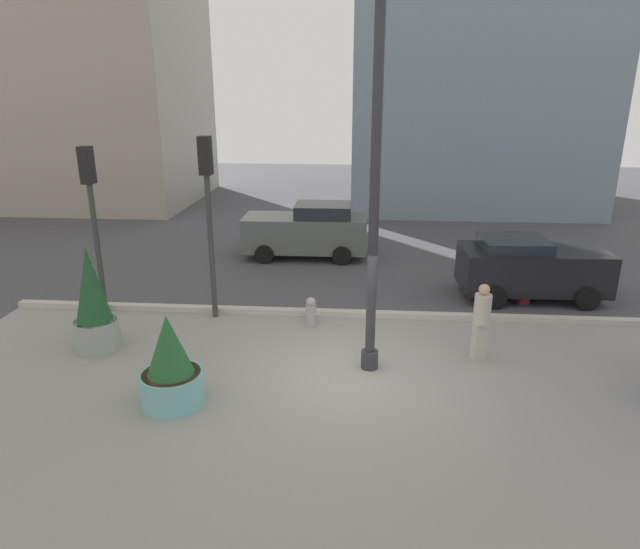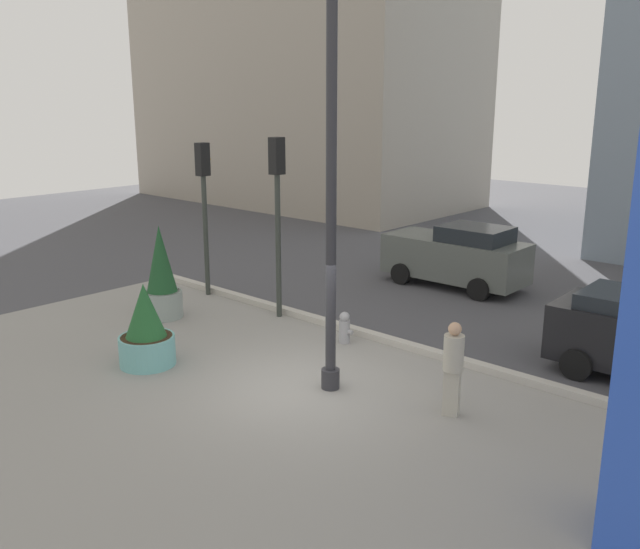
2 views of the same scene
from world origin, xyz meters
TOP-DOWN VIEW (x-y plane):
  - ground_plane at (0.00, 4.00)m, footprint 60.00×60.00m
  - plaza_pavement at (0.00, -2.00)m, footprint 18.00×10.00m
  - curb_strip at (0.00, 3.12)m, footprint 18.00×0.24m
  - lamp_post at (0.43, 0.34)m, footprint 0.44×0.44m
  - potted_plant_near_left at (-5.70, 0.78)m, footprint 1.00×1.00m
  - potted_plant_by_pillar at (-3.24, -1.36)m, footprint 1.17×1.17m
  - fire_hydrant at (-1.01, 2.47)m, footprint 0.36×0.26m
  - traffic_light_far_side at (-6.50, 2.88)m, footprint 0.28×0.42m
  - traffic_light_corner at (-3.54, 2.84)m, footprint 0.28×0.42m
  - car_curb_west at (-1.70, 8.45)m, footprint 4.26×1.99m
  - pedestrian_by_curb at (2.80, 0.91)m, footprint 0.45×0.45m
  - pedestrian_crossing at (4.68, 4.42)m, footprint 0.44×0.44m

SIDE VIEW (x-z plane):
  - ground_plane at x=0.00m, z-range 0.00..0.00m
  - plaza_pavement at x=0.00m, z-range -0.01..0.01m
  - curb_strip at x=0.00m, z-range 0.00..0.16m
  - fire_hydrant at x=-1.01m, z-range -0.01..0.74m
  - potted_plant_by_pillar at x=-3.24m, z-range -0.14..1.65m
  - pedestrian_crossing at x=4.68m, z-range 0.08..1.64m
  - car_curb_west at x=-1.70m, z-range 0.00..1.89m
  - pedestrian_by_curb at x=2.80m, z-range 0.10..1.85m
  - potted_plant_near_left at x=-5.70m, z-range -0.15..2.26m
  - traffic_light_far_side at x=-6.50m, z-range 0.77..5.08m
  - traffic_light_corner at x=-3.54m, z-range 0.79..5.36m
  - lamp_post at x=0.43m, z-range -0.09..7.72m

